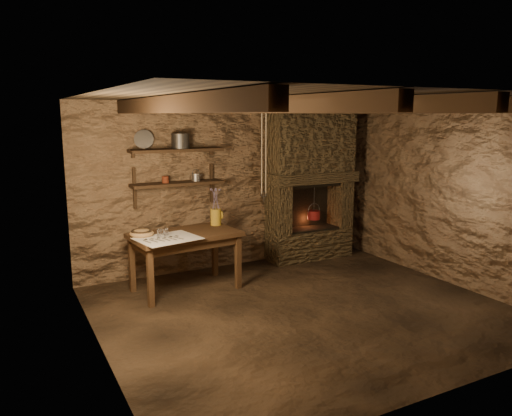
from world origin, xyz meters
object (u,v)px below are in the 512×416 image
stoneware_jug (216,209)px  wooden_bowl (142,233)px  work_table (185,259)px  red_pot (314,214)px  iron_stockpot (180,142)px

stoneware_jug → wooden_bowl: size_ratio=1.70×
work_table → wooden_bowl: bearing=167.8°
work_table → red_pot: bearing=5.8°
wooden_bowl → iron_stockpot: iron_stockpot is taller
work_table → iron_stockpot: size_ratio=5.75×
work_table → iron_stockpot: bearing=67.5°
work_table → wooden_bowl: 0.66m
stoneware_jug → iron_stockpot: size_ratio=2.09×
stoneware_jug → wooden_bowl: stoneware_jug is taller
work_table → wooden_bowl: size_ratio=4.66×
work_table → wooden_bowl: (-0.53, 0.06, 0.38)m
red_pot → stoneware_jug: bearing=-172.6°
work_table → wooden_bowl: wooden_bowl is taller
wooden_bowl → iron_stockpot: bearing=36.1°
wooden_bowl → red_pot: 2.82m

